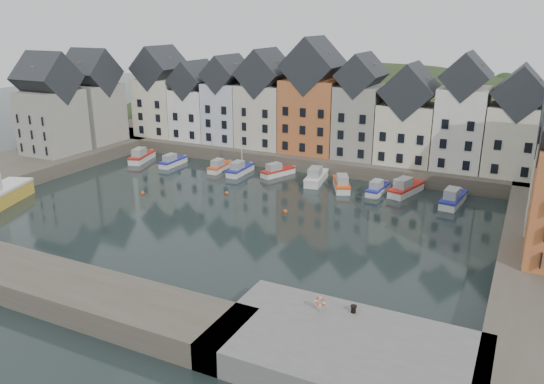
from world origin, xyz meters
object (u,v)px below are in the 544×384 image
Objects in this scene: boat_a at (141,157)px; mooring_bollard at (354,309)px; life_ring_post at (321,302)px; boat_d at (240,169)px.

mooring_bollard reaches higher than boat_a.
life_ring_post is at bearing -154.31° from mooring_bollard.
boat_d is (18.16, 0.52, -0.01)m from boat_a.
mooring_bollard is 0.43× the size of life_ring_post.
boat_a is 18.17m from boat_d.
boat_d is at bearing 130.30° from mooring_bollard.
boat_d is at bearing 127.25° from life_ring_post.
life_ring_post is at bearing -53.86° from boat_d.
boat_a is 56.15m from life_ring_post.
mooring_bollard is 2.46m from life_ring_post.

